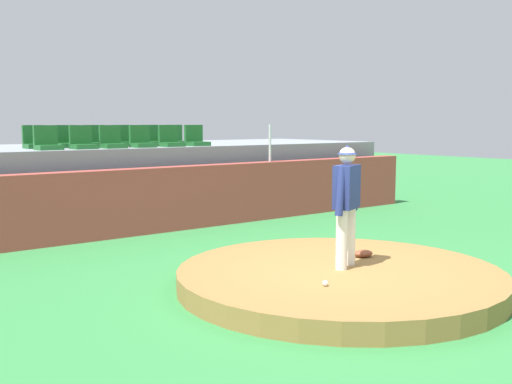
{
  "coord_description": "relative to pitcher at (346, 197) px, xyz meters",
  "views": [
    {
      "loc": [
        -5.91,
        -5.74,
        2.29
      ],
      "look_at": [
        0.0,
        1.89,
        1.17
      ],
      "focal_mm": 42.13,
      "sensor_mm": 36.0,
      "label": 1
    }
  ],
  "objects": [
    {
      "name": "stadium_chair_4",
      "position": [
        0.93,
        6.51,
        0.63
      ],
      "size": [
        0.48,
        0.44,
        0.5
      ],
      "rotation": [
        0.0,
        0.0,
        3.14
      ],
      "color": "#1E5F27",
      "rests_on": "bleacher_platform"
    },
    {
      "name": "stadium_chair_0",
      "position": [
        -1.91,
        6.54,
        0.63
      ],
      "size": [
        0.48,
        0.44,
        0.5
      ],
      "rotation": [
        0.0,
        0.0,
        3.14
      ],
      "color": "#1E5F27",
      "rests_on": "bleacher_platform"
    },
    {
      "name": "stadium_chair_9",
      "position": [
        0.18,
        7.41,
        0.63
      ],
      "size": [
        0.48,
        0.44,
        0.5
      ],
      "rotation": [
        0.0,
        0.0,
        3.14
      ],
      "color": "#1E5F27",
      "rests_on": "bleacher_platform"
    },
    {
      "name": "stadium_chair_6",
      "position": [
        -1.87,
        7.43,
        0.63
      ],
      "size": [
        0.48,
        0.44,
        0.5
      ],
      "rotation": [
        0.0,
        0.0,
        3.14
      ],
      "color": "#1E5F27",
      "rests_on": "bleacher_platform"
    },
    {
      "name": "baseball",
      "position": [
        -0.93,
        -0.55,
        -0.96
      ],
      "size": [
        0.07,
        0.07,
        0.07
      ],
      "primitive_type": "sphere",
      "color": "white",
      "rests_on": "pitchers_mound"
    },
    {
      "name": "stadium_chair_3",
      "position": [
        0.2,
        6.53,
        0.63
      ],
      "size": [
        0.48,
        0.44,
        0.5
      ],
      "rotation": [
        0.0,
        0.0,
        3.14
      ],
      "color": "#1E5F27",
      "rests_on": "bleacher_platform"
    },
    {
      "name": "stadium_chair_10",
      "position": [
        0.92,
        7.42,
        0.63
      ],
      "size": [
        0.48,
        0.44,
        0.5
      ],
      "rotation": [
        0.0,
        0.0,
        3.14
      ],
      "color": "#1E5F27",
      "rests_on": "bleacher_platform"
    },
    {
      "name": "brick_barrier",
      "position": [
        -0.14,
        5.39,
        -0.58
      ],
      "size": [
        15.16,
        0.4,
        1.36
      ],
      "primitive_type": "cube",
      "color": "#A7433B",
      "rests_on": "ground_plane"
    },
    {
      "name": "fence_post_right",
      "position": [
        3.01,
        5.39,
        0.54
      ],
      "size": [
        0.06,
        0.06,
        0.89
      ],
      "primitive_type": "cylinder",
      "color": "silver",
      "rests_on": "brick_barrier"
    },
    {
      "name": "bleacher_platform",
      "position": [
        -0.14,
        8.15,
        -0.4
      ],
      "size": [
        15.14,
        4.29,
        1.74
      ],
      "primitive_type": "cube",
      "color": "gray",
      "rests_on": "ground_plane"
    },
    {
      "name": "stadium_chair_1",
      "position": [
        -1.17,
        6.54,
        0.63
      ],
      "size": [
        0.48,
        0.44,
        0.5
      ],
      "rotation": [
        0.0,
        0.0,
        3.14
      ],
      "color": "#1E5F27",
      "rests_on": "bleacher_platform"
    },
    {
      "name": "stadium_chair_11",
      "position": [
        1.61,
        7.45,
        0.63
      ],
      "size": [
        0.48,
        0.44,
        0.5
      ],
      "rotation": [
        0.0,
        0.0,
        3.14
      ],
      "color": "#1E5F27",
      "rests_on": "bleacher_platform"
    },
    {
      "name": "stadium_chair_8",
      "position": [
        -0.48,
        7.45,
        0.63
      ],
      "size": [
        0.48,
        0.44,
        0.5
      ],
      "rotation": [
        0.0,
        0.0,
        3.14
      ],
      "color": "#1E5F27",
      "rests_on": "bleacher_platform"
    },
    {
      "name": "pitchers_mound",
      "position": [
        -0.14,
        -0.02,
        -1.13
      ],
      "size": [
        4.51,
        4.51,
        0.27
      ],
      "primitive_type": "cylinder",
      "color": "olive",
      "rests_on": "ground_plane"
    },
    {
      "name": "ground_plane",
      "position": [
        -0.14,
        -0.02,
        -1.27
      ],
      "size": [
        60.0,
        60.0,
        0.0
      ],
      "primitive_type": "plane",
      "color": "#348541"
    },
    {
      "name": "pitcher",
      "position": [
        0.0,
        0.0,
        0.0
      ],
      "size": [
        0.71,
        0.42,
        1.71
      ],
      "rotation": [
        0.0,
        0.0,
        0.42
      ],
      "color": "white",
      "rests_on": "pitchers_mound"
    },
    {
      "name": "fielding_glove",
      "position": [
        0.66,
        0.27,
        -0.94
      ],
      "size": [
        0.35,
        0.3,
        0.11
      ],
      "primitive_type": "ellipsoid",
      "rotation": [
        0.0,
        0.0,
        2.77
      ],
      "color": "brown",
      "rests_on": "pitchers_mound"
    },
    {
      "name": "stadium_chair_2",
      "position": [
        -0.52,
        6.51,
        0.63
      ],
      "size": [
        0.48,
        0.44,
        0.5
      ],
      "rotation": [
        0.0,
        0.0,
        3.14
      ],
      "color": "#1E5F27",
      "rests_on": "bleacher_platform"
    },
    {
      "name": "stadium_chair_5",
      "position": [
        1.64,
        6.53,
        0.63
      ],
      "size": [
        0.48,
        0.44,
        0.5
      ],
      "rotation": [
        0.0,
        0.0,
        3.14
      ],
      "color": "#1E5F27",
      "rests_on": "bleacher_platform"
    },
    {
      "name": "stadium_chair_7",
      "position": [
        -1.18,
        7.41,
        0.63
      ],
      "size": [
        0.48,
        0.44,
        0.5
      ],
      "rotation": [
        0.0,
        0.0,
        3.14
      ],
      "color": "#1E5F27",
      "rests_on": "bleacher_platform"
    }
  ]
}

